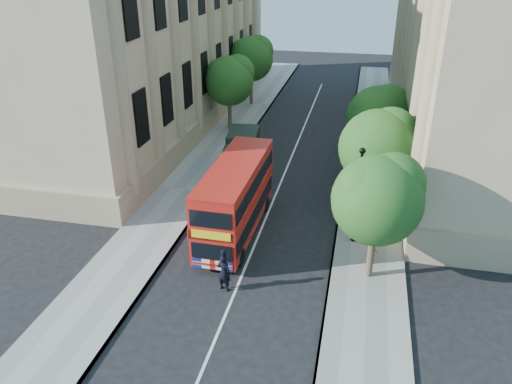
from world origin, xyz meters
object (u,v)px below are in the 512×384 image
Objects in this scene: lamp_post at (358,199)px; box_van at (242,154)px; police_constable at (224,273)px; woman_pedestrian at (370,221)px; double_decker_bus at (236,197)px.

box_van is at bearing 135.76° from lamp_post.
lamp_post is at bearing -121.06° from police_constable.
police_constable is 8.72m from woman_pedestrian.
double_decker_bus is at bearing -1.48° from woman_pedestrian.
lamp_post is 6.27m from double_decker_bus.
box_van is 13.25m from police_constable.
double_decker_bus is 4.92× the size of woman_pedestrian.
double_decker_bus is 8.22m from box_van.
woman_pedestrian is (6.25, 6.08, 0.07)m from police_constable.
double_decker_bus is (-6.25, -0.33, -0.36)m from lamp_post.
double_decker_bus is 4.65× the size of police_constable.
box_van is at bearing -48.98° from woman_pedestrian.
police_constable is at bearing -80.78° from double_decker_bus.
double_decker_bus reaches higher than woman_pedestrian.
woman_pedestrian is (0.74, 0.74, -1.53)m from lamp_post.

